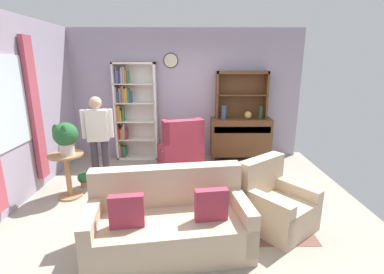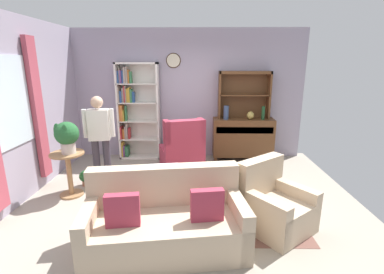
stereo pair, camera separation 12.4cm
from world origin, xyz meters
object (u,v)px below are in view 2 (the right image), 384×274
Objects in this scene: wingback_chair at (182,151)px; book_stack at (164,185)px; sideboard_hutch at (244,88)px; sideboard at (243,137)px; bottle_wine at (263,113)px; potted_plant_large at (67,135)px; bookshelf at (135,110)px; armchair_floral at (274,207)px; potted_plant_small at (85,177)px; vase_round at (250,115)px; couch_floral at (166,222)px; person_reading at (100,135)px; vase_tall at (226,113)px; plant_stand at (69,169)px; coffee_table at (169,190)px.

wingback_chair is 4.80× the size of book_stack.
sideboard_hutch is at bearing 59.77° from book_stack.
sideboard is 4.54× the size of bottle_wine.
potted_plant_large is at bearing -152.70° from bottle_wine.
bookshelf is 2.00× the size of wingback_chair.
bottle_wine reaches higher than armchair_floral.
potted_plant_large is 0.94m from potted_plant_small.
vase_round is 3.44m from couch_floral.
vase_tall is at bearing 29.62° from person_reading.
couch_floral reaches higher than plant_stand.
potted_plant_large reaches higher than book_stack.
armchair_floral reaches higher than coffee_table.
sideboard is 4.46× the size of vase_tall.
vase_round is at bearing 24.07° from potted_plant_small.
couch_floral is at bearing -45.95° from potted_plant_small.
coffee_table is 0.14m from book_stack.
book_stack is (-1.85, -2.31, -0.61)m from bottle_wine.
bottle_wine is 0.15× the size of couch_floral.
sideboard_hutch reaches higher than vase_tall.
person_reading is (-2.79, -1.31, -0.10)m from vase_round.
bookshelf reaches higher than sideboard_hutch.
wingback_chair reaches higher than couch_floral.
book_stack is at bearing -120.23° from sideboard_hutch.
sideboard_hutch is 3.10m from book_stack.
couch_floral reaches higher than potted_plant_small.
plant_stand is at bearing -147.68° from sideboard_hutch.
couch_floral is at bearing -91.46° from wingback_chair.
sideboard is 1.44m from wingback_chair.
sideboard_hutch is 0.58× the size of couch_floral.
sideboard_hutch is 3.62m from potted_plant_small.
sideboard is at bearing 66.28° from couch_floral.
sideboard is at bearing 25.59° from wingback_chair.
plant_stand is 1.69m from book_stack.
bookshelf is 1.50m from person_reading.
coffee_table reaches higher than potted_plant_small.
sideboard_hutch is 0.71× the size of person_reading.
plant_stand is 3.32× the size of book_stack.
sideboard_hutch is at bearing 90.00° from sideboard.
potted_plant_large is (-3.39, -1.75, -0.05)m from bottle_wine.
wingback_chair reaches higher than potted_plant_small.
vase_tall is (-0.39, -0.08, 0.56)m from sideboard.
sideboard_hutch is 0.66m from bottle_wine.
vase_tall is 0.78m from bottle_wine.
plant_stand is 1.45× the size of potted_plant_large.
sideboard_hutch is 3.12m from person_reading.
wingback_chair reaches higher than armchair_floral.
bookshelf is at bearing 78.38° from person_reading.
vase_tall reaches higher than bottle_wine.
potted_plant_large is (-3.00, -1.95, -0.54)m from sideboard_hutch.
plant_stand is at bearing -146.81° from vase_tall.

